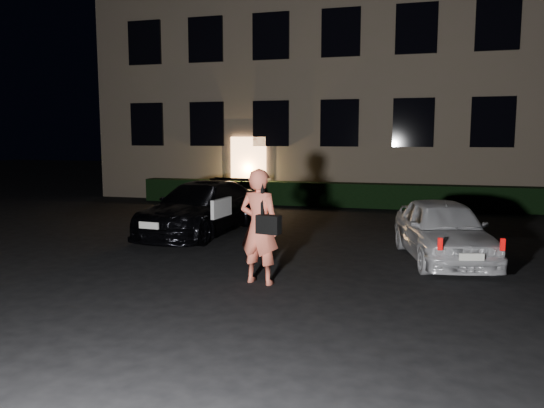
# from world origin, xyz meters

# --- Properties ---
(ground) EXTENTS (80.00, 80.00, 0.00)m
(ground) POSITION_xyz_m (0.00, 0.00, 0.00)
(ground) COLOR black
(ground) RESTS_ON ground
(building) EXTENTS (20.00, 8.11, 12.00)m
(building) POSITION_xyz_m (-0.00, 14.99, 6.00)
(building) COLOR #776A55
(building) RESTS_ON ground
(hedge) EXTENTS (15.00, 0.70, 0.85)m
(hedge) POSITION_xyz_m (0.00, 10.50, 0.42)
(hedge) COLOR black
(hedge) RESTS_ON ground
(sedan) EXTENTS (2.29, 4.80, 1.34)m
(sedan) POSITION_xyz_m (-2.57, 4.14, 0.67)
(sedan) COLOR black
(sedan) RESTS_ON ground
(hatch) EXTENTS (2.28, 3.94, 1.26)m
(hatch) POSITION_xyz_m (3.38, 2.67, 0.63)
(hatch) COLOR silver
(hatch) RESTS_ON ground
(man) EXTENTS (0.83, 0.60, 1.98)m
(man) POSITION_xyz_m (0.28, 0.00, 0.99)
(man) COLOR #E86A51
(man) RESTS_ON ground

